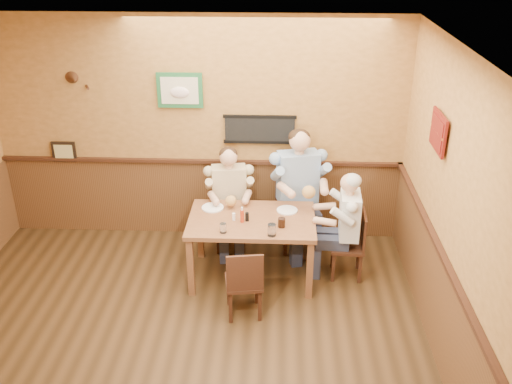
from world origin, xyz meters
TOP-DOWN VIEW (x-y plane):
  - room at (0.14, 0.17)m, footprint 5.02×5.03m
  - dining_table at (0.69, 1.50)m, footprint 1.40×0.90m
  - chair_back_left at (0.39, 2.15)m, footprint 0.44×0.44m
  - chair_back_right at (1.21, 2.19)m, footprint 0.54×0.54m
  - chair_right_end at (1.77, 1.57)m, footprint 0.39×0.39m
  - chair_near_side at (0.64, 0.81)m, footprint 0.42×0.42m
  - diner_tan_shirt at (0.39, 2.15)m, footprint 0.62×0.62m
  - diner_blue_polo at (1.21, 2.19)m, footprint 0.78×0.78m
  - diner_white_elder at (1.77, 1.57)m, footprint 0.55×0.55m
  - water_glass_left at (0.41, 1.18)m, footprint 0.08×0.08m
  - water_glass_mid at (0.92, 1.14)m, footprint 0.11×0.11m
  - cola_tumbler at (1.02, 1.33)m, footprint 0.10×0.10m
  - hot_sauce_bottle at (0.59, 1.41)m, footprint 0.04×0.04m
  - salt_shaker at (0.50, 1.45)m, footprint 0.04×0.04m
  - pepper_shaker at (0.64, 1.45)m, footprint 0.04×0.04m
  - plate_far_left at (0.23, 1.73)m, footprint 0.33×0.33m
  - plate_far_right at (1.08, 1.70)m, footprint 0.27×0.27m

SIDE VIEW (x-z plane):
  - chair_near_side at x=0.64m, z-range 0.00..0.80m
  - chair_right_end at x=1.77m, z-range 0.00..0.80m
  - chair_back_left at x=0.39m, z-range 0.00..0.84m
  - chair_back_right at x=1.21m, z-range 0.00..0.98m
  - diner_white_elder at x=1.77m, z-range 0.00..1.14m
  - diner_tan_shirt at x=0.39m, z-range 0.00..1.20m
  - dining_table at x=0.69m, z-range 0.28..1.03m
  - diner_blue_polo at x=1.21m, z-range 0.00..1.40m
  - plate_far_right at x=1.08m, z-range 0.75..0.77m
  - plate_far_left at x=0.23m, z-range 0.75..0.77m
  - salt_shaker at x=0.50m, z-range 0.75..0.84m
  - pepper_shaker at x=0.64m, z-range 0.75..0.85m
  - cola_tumbler at x=1.02m, z-range 0.75..0.85m
  - water_glass_left at x=0.41m, z-range 0.75..0.86m
  - water_glass_mid at x=0.92m, z-range 0.75..0.88m
  - hot_sauce_bottle at x=0.59m, z-range 0.75..0.91m
  - room at x=0.14m, z-range 0.28..3.09m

